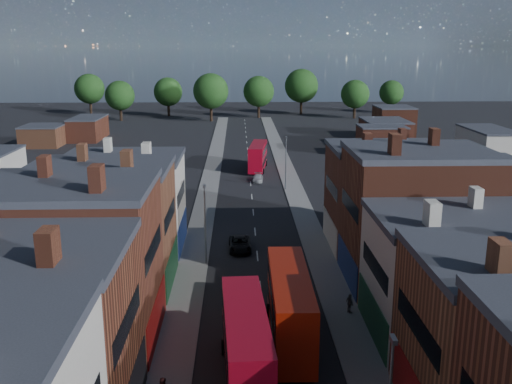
{
  "coord_description": "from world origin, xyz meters",
  "views": [
    {
      "loc": [
        -1.86,
        -23.5,
        21.09
      ],
      "look_at": [
        0.0,
        36.53,
        5.7
      ],
      "focal_mm": 40.0,
      "sensor_mm": 36.0,
      "label": 1
    }
  ],
  "objects": [
    {
      "name": "bus_0",
      "position": [
        -1.5,
        9.11,
        2.69
      ],
      "size": [
        3.41,
        11.66,
        4.98
      ],
      "rotation": [
        0.0,
        0.0,
        0.06
      ],
      "color": "red",
      "rests_on": "ground"
    },
    {
      "name": "pavement_east",
      "position": [
        6.5,
        50.0,
        0.06
      ],
      "size": [
        3.0,
        200.0,
        0.12
      ],
      "primitive_type": "cube",
      "color": "gray",
      "rests_on": "ground"
    },
    {
      "name": "lamp_post_2",
      "position": [
        -5.2,
        30.0,
        4.7
      ],
      "size": [
        0.25,
        0.7,
        8.12
      ],
      "color": "slate",
      "rests_on": "ground"
    },
    {
      "name": "bus_1",
      "position": [
        1.79,
        14.45,
        2.8
      ],
      "size": [
        3.13,
        12.03,
        5.19
      ],
      "rotation": [
        0.0,
        0.0,
        -0.01
      ],
      "color": "red",
      "rests_on": "ground"
    },
    {
      "name": "car_3",
      "position": [
        1.2,
        65.58,
        0.56
      ],
      "size": [
        1.85,
        3.99,
        1.13
      ],
      "primitive_type": "imported",
      "rotation": [
        0.0,
        0.0,
        -0.07
      ],
      "color": "#BABABA",
      "rests_on": "ground"
    },
    {
      "name": "car_2",
      "position": [
        -1.8,
        33.84,
        0.69
      ],
      "size": [
        2.47,
        5.03,
        1.37
      ],
      "primitive_type": "imported",
      "rotation": [
        0.0,
        0.0,
        0.04
      ],
      "color": "black",
      "rests_on": "ground"
    },
    {
      "name": "lamp_post_3",
      "position": [
        5.2,
        60.0,
        4.7
      ],
      "size": [
        0.25,
        0.7,
        8.12
      ],
      "color": "slate",
      "rests_on": "ground"
    },
    {
      "name": "pavement_west",
      "position": [
        -6.5,
        50.0,
        0.06
      ],
      "size": [
        3.0,
        200.0,
        0.12
      ],
      "primitive_type": "cube",
      "color": "gray",
      "rests_on": "ground"
    },
    {
      "name": "ped_3",
      "position": [
        7.04,
        18.6,
        0.94
      ],
      "size": [
        0.76,
        1.06,
        1.65
      ],
      "primitive_type": "imported",
      "rotation": [
        0.0,
        0.0,
        1.94
      ],
      "color": "#625A54",
      "rests_on": "pavement_east"
    },
    {
      "name": "bus_2",
      "position": [
        1.5,
        74.51,
        2.48
      ],
      "size": [
        3.7,
        10.85,
        4.59
      ],
      "rotation": [
        0.0,
        0.0,
        -0.12
      ],
      "color": "#A10719",
      "rests_on": "ground"
    }
  ]
}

